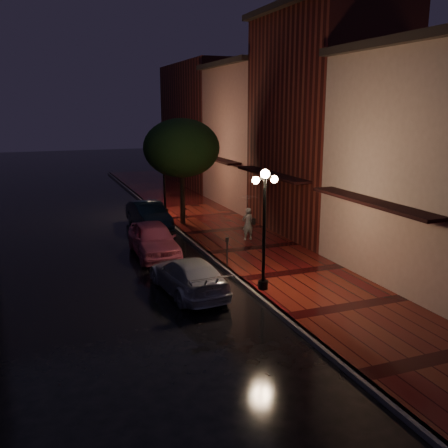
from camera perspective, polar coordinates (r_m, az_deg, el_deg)
name	(u,v)px	position (r m, az deg, el deg)	size (l,w,h in m)	color
ground	(208,256)	(22.45, -1.84, -3.66)	(120.00, 120.00, 0.00)	black
sidewalk	(254,249)	(23.23, 3.42, -2.90)	(4.50, 60.00, 0.15)	#470C0D
curb	(208,254)	(22.42, -1.84, -3.48)	(0.25, 60.00, 0.15)	#595451
storefront_near	(439,170)	(20.16, 23.41, 5.68)	(5.00, 8.00, 8.50)	gray
storefront_mid	(324,127)	(26.36, 11.36, 10.76)	(5.00, 8.00, 11.00)	#511914
storefront_far	(258,138)	(33.45, 3.88, 9.75)	(5.00, 8.00, 9.00)	#8C5951
storefront_extra	(208,125)	(42.69, -1.86, 11.19)	(5.00, 12.00, 10.00)	#511914
streetlamp_near	(264,222)	(17.43, 4.62, 0.18)	(0.96, 0.36, 4.31)	black
streetlamp_far	(164,174)	(30.46, -6.86, 5.75)	(0.96, 0.36, 4.31)	black
street_tree	(182,150)	(27.47, -4.85, 8.44)	(4.16, 4.16, 5.80)	black
pink_car	(154,239)	(22.49, -8.05, -1.73)	(1.80, 4.48, 1.53)	#C25069
navy_car	(149,215)	(27.78, -8.62, 1.03)	(1.52, 4.37, 1.44)	black
silver_car	(188,276)	(17.96, -4.11, -5.91)	(1.80, 4.43, 1.29)	#A7A7AF
woman_with_umbrella	(248,210)	(24.28, 2.76, 1.59)	(0.93, 0.95, 2.23)	white
parking_meter	(227,248)	(20.48, 0.36, -2.80)	(0.12, 0.10, 1.18)	black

